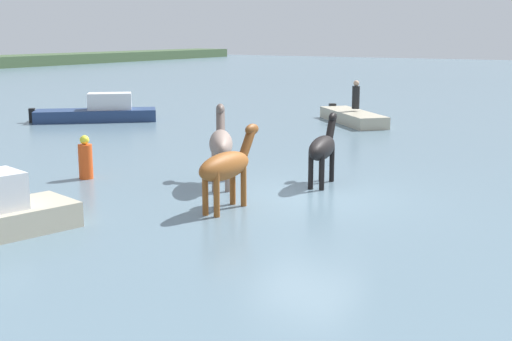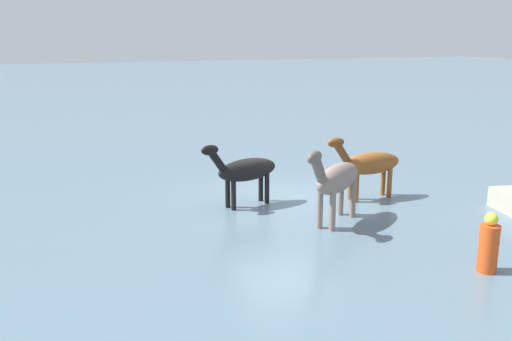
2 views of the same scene
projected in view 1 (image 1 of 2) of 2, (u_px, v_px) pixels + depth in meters
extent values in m
plane|color=slate|center=(306.00, 195.00, 15.62)|extent=(168.79, 168.79, 0.00)
ellipsoid|color=black|center=(322.00, 148.00, 16.47)|extent=(1.77, 0.84, 0.58)
cylinder|color=black|center=(321.00, 163.00, 17.08)|extent=(0.13, 0.13, 0.94)
cylinder|color=black|center=(332.00, 163.00, 16.99)|extent=(0.13, 0.13, 0.94)
cylinder|color=black|center=(311.00, 170.00, 16.14)|extent=(0.13, 0.13, 0.94)
cylinder|color=black|center=(322.00, 171.00, 16.04)|extent=(0.13, 0.13, 0.94)
cylinder|color=black|center=(331.00, 128.00, 17.23)|extent=(0.55, 0.30, 0.63)
ellipsoid|color=black|center=(333.00, 117.00, 17.34)|extent=(0.50, 0.29, 0.25)
ellipsoid|color=brown|center=(225.00, 166.00, 14.10)|extent=(1.75, 0.53, 0.59)
cylinder|color=brown|center=(233.00, 183.00, 14.71)|extent=(0.13, 0.13, 0.97)
cylinder|color=brown|center=(244.00, 184.00, 14.57)|extent=(0.13, 0.13, 0.97)
cylinder|color=brown|center=(205.00, 193.00, 13.83)|extent=(0.13, 0.13, 0.97)
cylinder|color=brown|center=(217.00, 194.00, 13.68)|extent=(0.13, 0.13, 0.97)
cylinder|color=brown|center=(248.00, 142.00, 14.80)|extent=(0.54, 0.21, 0.64)
ellipsoid|color=brown|center=(252.00, 129.00, 14.90)|extent=(0.48, 0.21, 0.26)
ellipsoid|color=gray|center=(221.00, 144.00, 16.32)|extent=(1.91, 1.57, 0.65)
cylinder|color=gray|center=(215.00, 161.00, 16.99)|extent=(0.14, 0.14, 1.07)
cylinder|color=gray|center=(227.00, 161.00, 17.01)|extent=(0.14, 0.14, 1.07)
cylinder|color=gray|center=(215.00, 170.00, 15.86)|extent=(0.14, 0.14, 1.07)
cylinder|color=gray|center=(228.00, 170.00, 15.87)|extent=(0.14, 0.14, 1.07)
cylinder|color=#63544C|center=(220.00, 121.00, 17.24)|extent=(0.61, 0.52, 0.71)
ellipsoid|color=#63544C|center=(220.00, 109.00, 17.38)|extent=(0.56, 0.48, 0.28)
cube|color=#B7AD93|center=(353.00, 119.00, 28.06)|extent=(4.04, 4.13, 0.64)
cube|color=black|center=(332.00, 111.00, 30.28)|extent=(0.37, 0.37, 0.69)
cube|color=navy|center=(96.00, 117.00, 28.65)|extent=(4.39, 4.75, 0.65)
cube|color=silver|center=(110.00, 101.00, 28.62)|extent=(1.94, 2.02, 0.70)
cube|color=black|center=(32.00, 117.00, 28.21)|extent=(0.37, 0.36, 0.70)
cylinder|color=black|center=(356.00, 97.00, 28.04)|extent=(0.32, 0.32, 0.95)
sphere|color=tan|center=(356.00, 83.00, 27.92)|extent=(0.24, 0.24, 0.24)
cylinder|color=#E54C19|center=(86.00, 162.00, 17.32)|extent=(0.36, 0.36, 0.90)
sphere|color=yellow|center=(84.00, 140.00, 17.20)|extent=(0.24, 0.24, 0.24)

